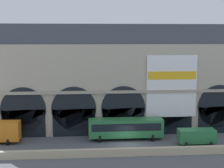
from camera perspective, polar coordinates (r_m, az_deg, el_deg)
ground_plane at (r=48.95m, az=2.55°, el=-10.17°), size 200.00×200.00×0.00m
quay_parapet_wall at (r=44.70m, az=3.26°, el=-11.27°), size 90.00×0.70×1.02m
station_building at (r=54.06m, az=1.73°, el=0.56°), size 46.96×4.69×17.10m
bus_center at (r=51.05m, az=2.29°, el=-7.31°), size 11.00×3.25×3.10m
van_mideast at (r=50.30m, az=13.94°, el=-8.41°), size 5.20×2.48×2.20m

